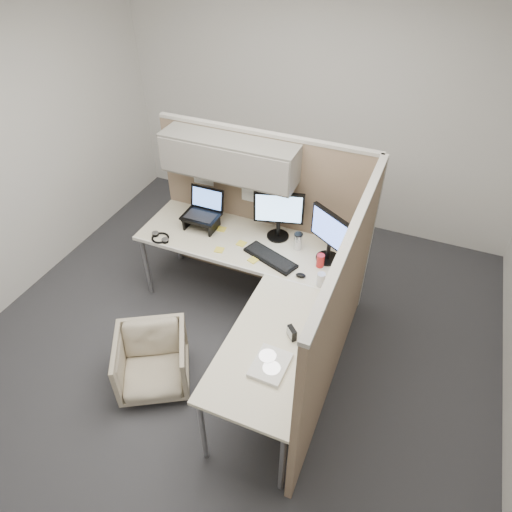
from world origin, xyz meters
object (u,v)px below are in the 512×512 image
at_px(office_chair, 152,359).
at_px(monitor_left, 279,212).
at_px(keyboard, 270,258).
at_px(desk, 253,281).

xyz_separation_m(office_chair, monitor_left, (0.55, 1.35, 0.72)).
distance_m(monitor_left, keyboard, 0.42).
xyz_separation_m(office_chair, keyboard, (0.60, 1.03, 0.46)).
relative_size(office_chair, keyboard, 1.14).
xyz_separation_m(desk, monitor_left, (-0.00, 0.59, 0.32)).
bearing_deg(monitor_left, desk, -104.65).
relative_size(desk, keyboard, 4.05).
bearing_deg(keyboard, desk, -79.52).
distance_m(desk, keyboard, 0.28).
bearing_deg(office_chair, desk, 23.94).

